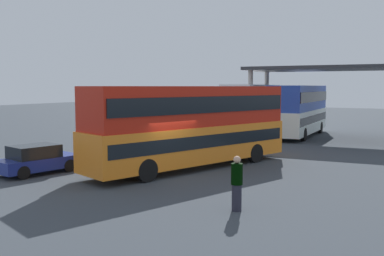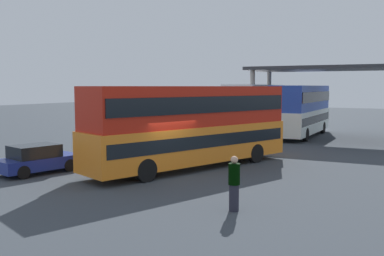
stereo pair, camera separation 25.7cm
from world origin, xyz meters
name	(u,v)px [view 1 (the left image)]	position (x,y,z in m)	size (l,w,h in m)	color
ground_plane	(162,176)	(0.00, 0.00, 0.00)	(140.00, 140.00, 0.00)	#373E45
double_decker_main	(192,123)	(0.27, 2.44, 2.23)	(6.28, 11.62, 4.05)	orange
parked_hatchback	(37,159)	(-5.49, -2.13, 0.67)	(2.50, 4.00, 1.35)	navy
double_decker_near_canopy	(254,107)	(-2.47, 19.30, 2.30)	(3.31, 11.38, 4.19)	navy
double_decker_mid_row	(299,108)	(1.54, 18.90, 2.26)	(2.64, 10.31, 4.11)	silver
depot_canopy	(364,72)	(6.53, 17.70, 5.13)	(17.22, 6.34, 5.53)	#33353A
pedestrian_waiting	(237,183)	(5.00, -3.56, 0.91)	(0.38, 0.38, 1.81)	#262633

